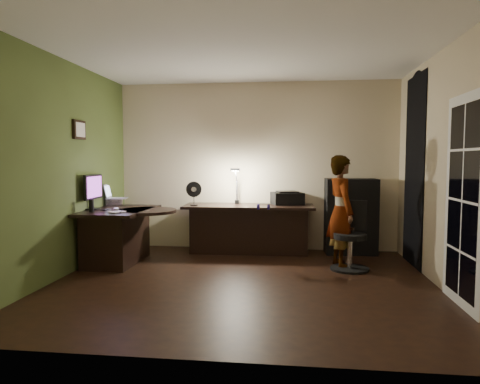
# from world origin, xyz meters

# --- Properties ---
(floor) EXTENTS (4.50, 4.00, 0.01)m
(floor) POSITION_xyz_m (0.00, 0.00, -0.01)
(floor) COLOR black
(floor) RESTS_ON ground
(ceiling) EXTENTS (4.50, 4.00, 0.01)m
(ceiling) POSITION_xyz_m (0.00, 0.00, 2.71)
(ceiling) COLOR silver
(ceiling) RESTS_ON floor
(wall_back) EXTENTS (4.50, 0.01, 2.70)m
(wall_back) POSITION_xyz_m (0.00, 2.00, 1.35)
(wall_back) COLOR beige
(wall_back) RESTS_ON floor
(wall_front) EXTENTS (4.50, 0.01, 2.70)m
(wall_front) POSITION_xyz_m (0.00, -2.00, 1.35)
(wall_front) COLOR beige
(wall_front) RESTS_ON floor
(wall_left) EXTENTS (0.01, 4.00, 2.70)m
(wall_left) POSITION_xyz_m (-2.25, 0.00, 1.35)
(wall_left) COLOR beige
(wall_left) RESTS_ON floor
(wall_right) EXTENTS (0.01, 4.00, 2.70)m
(wall_right) POSITION_xyz_m (2.25, 0.00, 1.35)
(wall_right) COLOR beige
(wall_right) RESTS_ON floor
(green_wall_overlay) EXTENTS (0.00, 4.00, 2.70)m
(green_wall_overlay) POSITION_xyz_m (-2.24, 0.00, 1.35)
(green_wall_overlay) COLOR #4A5C28
(green_wall_overlay) RESTS_ON floor
(arched_doorway) EXTENTS (0.01, 0.90, 2.60)m
(arched_doorway) POSITION_xyz_m (2.24, 1.15, 1.30)
(arched_doorway) COLOR black
(arched_doorway) RESTS_ON floor
(french_door) EXTENTS (0.02, 0.92, 2.10)m
(french_door) POSITION_xyz_m (2.24, -0.55, 1.05)
(french_door) COLOR white
(french_door) RESTS_ON floor
(framed_picture) EXTENTS (0.04, 0.30, 0.25)m
(framed_picture) POSITION_xyz_m (-2.22, 0.45, 1.85)
(framed_picture) COLOR black
(framed_picture) RESTS_ON wall_left
(desk_left) EXTENTS (0.81, 1.32, 0.76)m
(desk_left) POSITION_xyz_m (-1.83, 0.79, 0.38)
(desk_left) COLOR black
(desk_left) RESTS_ON floor
(desk_right) EXTENTS (2.03, 0.76, 0.75)m
(desk_right) POSITION_xyz_m (-0.08, 1.63, 0.38)
(desk_right) COLOR black
(desk_right) RESTS_ON floor
(cabinet) EXTENTS (0.79, 0.43, 1.16)m
(cabinet) POSITION_xyz_m (1.49, 1.78, 0.58)
(cabinet) COLOR black
(cabinet) RESTS_ON floor
(laptop_stand) EXTENTS (0.28, 0.25, 0.10)m
(laptop_stand) POSITION_xyz_m (-2.11, 1.29, 0.82)
(laptop_stand) COLOR silver
(laptop_stand) RESTS_ON desk_left
(laptop) EXTENTS (0.36, 0.34, 0.22)m
(laptop) POSITION_xyz_m (-2.07, 1.29, 0.97)
(laptop) COLOR silver
(laptop) RESTS_ON laptop_stand
(monitor) EXTENTS (0.13, 0.54, 0.35)m
(monitor) POSITION_xyz_m (-2.18, 0.69, 0.94)
(monitor) COLOR black
(monitor) RESTS_ON desk_left
(mouse) EXTENTS (0.08, 0.10, 0.04)m
(mouse) POSITION_xyz_m (-1.82, 0.65, 0.79)
(mouse) COLOR silver
(mouse) RESTS_ON desk_left
(phone) EXTENTS (0.08, 0.14, 0.01)m
(phone) POSITION_xyz_m (-1.97, 0.63, 0.77)
(phone) COLOR black
(phone) RESTS_ON desk_left
(pen) EXTENTS (0.05, 0.15, 0.01)m
(pen) POSITION_xyz_m (-1.65, 0.40, 0.77)
(pen) COLOR black
(pen) RESTS_ON desk_left
(speaker) EXTENTS (0.08, 0.08, 0.17)m
(speaker) POSITION_xyz_m (-2.05, 0.40, 0.85)
(speaker) COLOR black
(speaker) RESTS_ON desk_left
(notepad) EXTENTS (0.21, 0.24, 0.01)m
(notepad) POSITION_xyz_m (-1.71, 0.41, 0.77)
(notepad) COLOR silver
(notepad) RESTS_ON desk_left
(desk_fan) EXTENTS (0.27, 0.19, 0.37)m
(desk_fan) POSITION_xyz_m (-0.92, 1.48, 0.94)
(desk_fan) COLOR black
(desk_fan) RESTS_ON desk_right
(headphones) EXTENTS (0.19, 0.11, 0.09)m
(headphones) POSITION_xyz_m (0.18, 1.07, 0.80)
(headphones) COLOR #1D1692
(headphones) RESTS_ON desk_right
(printer) EXTENTS (0.55, 0.48, 0.21)m
(printer) POSITION_xyz_m (0.51, 1.80, 0.86)
(printer) COLOR black
(printer) RESTS_ON desk_right
(desk_lamp) EXTENTS (0.19, 0.29, 0.60)m
(desk_lamp) POSITION_xyz_m (-0.29, 1.79, 1.05)
(desk_lamp) COLOR black
(desk_lamp) RESTS_ON desk_right
(office_chair) EXTENTS (0.63, 0.63, 0.91)m
(office_chair) POSITION_xyz_m (1.35, 0.76, 0.45)
(office_chair) COLOR black
(office_chair) RESTS_ON floor
(person) EXTENTS (0.48, 0.61, 1.52)m
(person) POSITION_xyz_m (1.25, 0.94, 0.76)
(person) COLOR #D8A88C
(person) RESTS_ON floor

